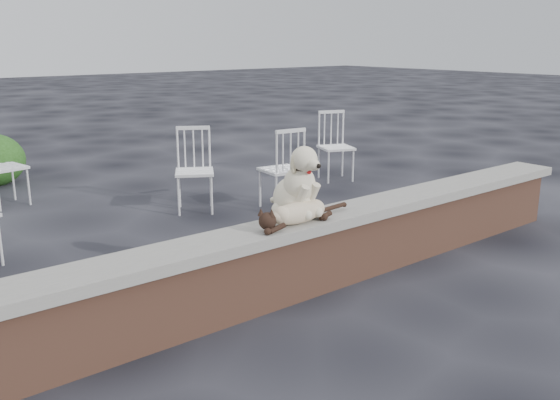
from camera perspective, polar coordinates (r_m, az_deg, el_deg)
ground at (r=4.85m, az=3.93°, el=-8.00°), size 60.00×60.00×0.00m
brick_wall at (r=4.75m, az=3.99°, el=-5.22°), size 6.00×0.30×0.50m
capstone at (r=4.66m, az=4.05°, el=-1.88°), size 6.20×0.40×0.08m
dog at (r=4.52m, az=1.27°, el=1.87°), size 0.38×0.50×0.57m
cat at (r=4.40m, az=1.71°, el=-1.06°), size 1.09×0.29×0.18m
chair_e at (r=7.67m, az=-24.66°, el=2.93°), size 0.66×0.66×0.94m
chair_d at (r=8.33m, az=5.32°, el=5.08°), size 0.72×0.72×0.94m
chair_c at (r=6.86m, az=0.14°, el=3.03°), size 0.62×0.62×0.94m
chair_b at (r=6.82m, az=-8.09°, el=2.80°), size 0.77×0.77×0.94m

